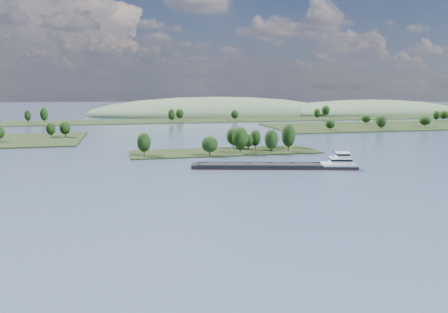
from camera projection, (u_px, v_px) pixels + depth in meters
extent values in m
plane|color=#3A4B65|center=(259.00, 174.00, 175.61)|extent=(1800.00, 1800.00, 0.00)
cube|color=black|center=(225.00, 152.00, 233.38)|extent=(100.00, 30.00, 1.20)
cylinder|color=black|center=(271.00, 149.00, 226.70)|extent=(0.50, 0.50, 4.05)
ellipsoid|color=black|center=(271.00, 139.00, 225.89)|extent=(7.09, 7.09, 10.42)
cylinder|color=black|center=(234.00, 145.00, 244.01)|extent=(0.50, 0.50, 3.83)
ellipsoid|color=black|center=(234.00, 136.00, 243.24)|extent=(7.99, 7.99, 9.84)
cylinder|color=black|center=(240.00, 149.00, 226.45)|extent=(0.50, 0.50, 4.47)
ellipsoid|color=black|center=(240.00, 138.00, 225.55)|extent=(8.37, 8.37, 11.50)
cylinder|color=black|center=(248.00, 147.00, 239.75)|extent=(0.50, 0.50, 2.83)
ellipsoid|color=black|center=(248.00, 140.00, 239.18)|extent=(5.79, 5.79, 7.28)
cylinder|color=black|center=(210.00, 152.00, 219.11)|extent=(0.50, 0.50, 3.18)
ellipsoid|color=black|center=(210.00, 144.00, 218.46)|extent=(8.34, 8.34, 8.18)
cylinder|color=black|center=(144.00, 152.00, 218.42)|extent=(0.50, 0.50, 3.77)
ellipsoid|color=black|center=(144.00, 142.00, 217.66)|extent=(6.87, 6.87, 9.70)
cylinder|color=black|center=(255.00, 146.00, 241.00)|extent=(0.50, 0.50, 3.52)
ellipsoid|color=black|center=(255.00, 138.00, 240.29)|extent=(5.98, 5.98, 9.04)
cylinder|color=black|center=(289.00, 143.00, 248.10)|extent=(0.50, 0.50, 4.47)
ellipsoid|color=black|center=(289.00, 133.00, 247.20)|extent=(6.25, 6.25, 11.50)
cylinder|color=black|center=(288.00, 147.00, 232.88)|extent=(0.50, 0.50, 4.81)
ellipsoid|color=black|center=(289.00, 135.00, 231.91)|extent=(7.32, 7.32, 12.38)
cylinder|color=black|center=(272.00, 145.00, 246.86)|extent=(0.50, 0.50, 3.02)
ellipsoid|color=black|center=(272.00, 138.00, 246.25)|extent=(7.62, 7.62, 7.78)
cylinder|color=black|center=(65.00, 134.00, 297.65)|extent=(0.50, 0.50, 3.49)
ellipsoid|color=black|center=(65.00, 128.00, 296.95)|extent=(7.39, 7.39, 8.97)
cylinder|color=black|center=(51.00, 135.00, 296.32)|extent=(0.50, 0.50, 3.20)
ellipsoid|color=black|center=(51.00, 129.00, 295.67)|extent=(6.25, 6.25, 8.24)
cube|color=black|center=(440.00, 125.00, 399.23)|extent=(320.00, 90.00, 1.60)
cylinder|color=black|center=(330.00, 128.00, 342.50)|extent=(0.50, 0.50, 2.90)
ellipsoid|color=black|center=(330.00, 124.00, 341.92)|extent=(7.57, 7.57, 7.46)
cylinder|color=black|center=(444.00, 119.00, 440.56)|extent=(0.50, 0.50, 3.32)
ellipsoid|color=black|center=(444.00, 115.00, 439.89)|extent=(8.44, 8.44, 8.54)
cylinder|color=black|center=(425.00, 125.00, 370.49)|extent=(0.50, 0.50, 3.17)
ellipsoid|color=black|center=(425.00, 120.00, 369.85)|extent=(9.36, 9.36, 8.15)
cylinder|color=black|center=(381.00, 127.00, 347.95)|extent=(0.50, 0.50, 3.75)
ellipsoid|color=black|center=(381.00, 121.00, 347.19)|extent=(7.74, 7.74, 9.65)
cylinder|color=black|center=(379.00, 126.00, 365.17)|extent=(0.50, 0.50, 3.36)
ellipsoid|color=black|center=(379.00, 120.00, 364.50)|extent=(6.38, 6.38, 8.65)
cylinder|color=black|center=(366.00, 122.00, 399.92)|extent=(0.50, 0.50, 2.90)
ellipsoid|color=black|center=(366.00, 118.00, 399.33)|extent=(8.38, 8.38, 7.45)
cylinder|color=black|center=(436.00, 120.00, 429.04)|extent=(0.50, 0.50, 3.48)
ellipsoid|color=black|center=(437.00, 115.00, 428.34)|extent=(6.60, 6.60, 8.96)
cube|color=black|center=(177.00, 121.00, 445.19)|extent=(900.00, 60.00, 1.20)
cylinder|color=black|center=(28.00, 121.00, 413.23)|extent=(0.50, 0.50, 4.01)
ellipsoid|color=black|center=(28.00, 116.00, 412.42)|extent=(5.97, 5.97, 10.32)
cylinder|color=black|center=(317.00, 118.00, 460.47)|extent=(0.50, 0.50, 3.69)
ellipsoid|color=black|center=(317.00, 113.00, 459.73)|extent=(7.01, 7.01, 9.49)
cylinder|color=black|center=(180.00, 118.00, 449.15)|extent=(0.50, 0.50, 3.81)
ellipsoid|color=black|center=(180.00, 114.00, 448.38)|extent=(8.03, 8.03, 9.79)
cylinder|color=black|center=(326.00, 115.00, 497.80)|extent=(0.50, 0.50, 4.23)
ellipsoid|color=black|center=(326.00, 110.00, 496.95)|extent=(9.38, 9.38, 10.87)
cylinder|color=black|center=(44.00, 121.00, 412.10)|extent=(0.50, 0.50, 4.79)
ellipsoid|color=black|center=(44.00, 114.00, 411.13)|extent=(7.04, 7.04, 12.32)
cylinder|color=black|center=(235.00, 118.00, 447.84)|extent=(0.50, 0.50, 3.49)
ellipsoid|color=black|center=(235.00, 114.00, 447.13)|extent=(7.87, 7.87, 8.98)
cylinder|color=black|center=(172.00, 120.00, 424.40)|extent=(0.50, 0.50, 4.20)
ellipsoid|color=black|center=(172.00, 114.00, 423.55)|extent=(6.91, 6.91, 10.81)
ellipsoid|color=#445C3F|center=(369.00, 113.00, 569.47)|extent=(260.00, 140.00, 36.00)
ellipsoid|color=#445C3F|center=(215.00, 114.00, 554.60)|extent=(320.00, 160.00, 44.00)
cube|color=black|center=(276.00, 167.00, 188.11)|extent=(68.91, 25.14, 1.89)
cube|color=maroon|center=(276.00, 168.00, 188.17)|extent=(69.12, 25.34, 0.22)
cube|color=black|center=(259.00, 163.00, 192.24)|extent=(51.86, 13.34, 0.69)
cube|color=black|center=(260.00, 166.00, 183.91)|extent=(51.86, 13.34, 0.69)
cube|color=black|center=(260.00, 165.00, 188.09)|extent=(52.00, 20.10, 0.26)
cube|color=black|center=(216.00, 164.00, 188.47)|extent=(9.24, 8.74, 0.30)
cube|color=black|center=(238.00, 164.00, 188.26)|extent=(9.24, 8.74, 0.30)
cube|color=black|center=(260.00, 164.00, 188.05)|extent=(9.24, 8.74, 0.30)
cube|color=black|center=(282.00, 164.00, 187.84)|extent=(9.24, 8.74, 0.30)
cube|color=black|center=(304.00, 164.00, 187.63)|extent=(9.24, 8.74, 0.30)
cube|color=black|center=(195.00, 166.00, 188.83)|extent=(4.39, 8.15, 1.72)
cylinder|color=black|center=(197.00, 163.00, 188.62)|extent=(0.25, 0.25, 1.89)
cube|color=white|center=(338.00, 164.00, 187.28)|extent=(15.38, 11.37, 1.03)
cube|color=white|center=(340.00, 160.00, 186.99)|extent=(10.03, 8.78, 2.58)
cube|color=black|center=(340.00, 159.00, 186.93)|extent=(10.24, 8.99, 0.77)
cube|color=white|center=(342.00, 155.00, 186.61)|extent=(6.27, 6.27, 1.89)
cube|color=black|center=(342.00, 154.00, 186.56)|extent=(6.48, 6.48, 0.69)
cube|color=white|center=(342.00, 153.00, 186.45)|extent=(6.69, 6.69, 0.17)
cylinder|color=white|center=(348.00, 150.00, 186.23)|extent=(0.21, 0.21, 2.24)
cylinder|color=black|center=(333.00, 151.00, 189.05)|extent=(0.52, 0.52, 1.03)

